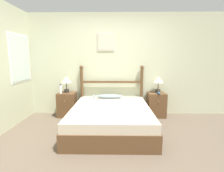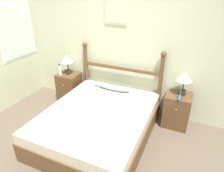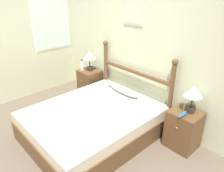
{
  "view_description": "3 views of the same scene",
  "coord_description": "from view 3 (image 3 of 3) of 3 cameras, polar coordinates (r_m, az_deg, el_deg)",
  "views": [
    {
      "loc": [
        0.05,
        -2.75,
        1.45
      ],
      "look_at": [
        -0.0,
        0.98,
        0.85
      ],
      "focal_mm": 28.0,
      "sensor_mm": 36.0,
      "label": 1
    },
    {
      "loc": [
        1.25,
        -1.64,
        2.21
      ],
      "look_at": [
        0.07,
        1.0,
        0.77
      ],
      "focal_mm": 32.0,
      "sensor_mm": 36.0,
      "label": 2
    },
    {
      "loc": [
        2.3,
        -1.08,
        2.24
      ],
      "look_at": [
        0.07,
        1.0,
        0.8
      ],
      "focal_mm": 35.0,
      "sensor_mm": 36.0,
      "label": 3
    }
  ],
  "objects": [
    {
      "name": "ground_plane",
      "position": [
        3.39,
        -13.87,
        -17.12
      ],
      "size": [
        16.0,
        16.0,
        0.0
      ],
      "primitive_type": "plane",
      "color": "brown"
    },
    {
      "name": "wall_back",
      "position": [
        3.76,
        7.61,
        10.13
      ],
      "size": [
        6.4,
        0.08,
        2.55
      ],
      "color": "beige",
      "rests_on": "ground_plane"
    },
    {
      "name": "bed",
      "position": [
        3.53,
        -4.94,
        -9.52
      ],
      "size": [
        1.59,
        1.96,
        0.47
      ],
      "color": "brown",
      "rests_on": "ground_plane"
    },
    {
      "name": "headboard",
      "position": [
        3.88,
        5.82,
        1.77
      ],
      "size": [
        1.61,
        0.1,
        1.27
      ],
      "color": "brown",
      "rests_on": "ground_plane"
    },
    {
      "name": "nightstand_left",
      "position": [
        4.7,
        -5.75,
        0.66
      ],
      "size": [
        0.43,
        0.41,
        0.6
      ],
      "color": "brown",
      "rests_on": "ground_plane"
    },
    {
      "name": "nightstand_right",
      "position": [
        3.43,
        18.12,
        -10.73
      ],
      "size": [
        0.43,
        0.41,
        0.6
      ],
      "color": "brown",
      "rests_on": "ground_plane"
    },
    {
      "name": "table_lamp_left",
      "position": [
        4.5,
        -5.92,
        7.64
      ],
      "size": [
        0.25,
        0.25,
        0.41
      ],
      "color": "#2D2823",
      "rests_on": "nightstand_left"
    },
    {
      "name": "table_lamp_right",
      "position": [
        3.15,
        20.49,
        -1.78
      ],
      "size": [
        0.25,
        0.25,
        0.41
      ],
      "color": "#2D2823",
      "rests_on": "nightstand_right"
    },
    {
      "name": "bottle",
      "position": [
        4.59,
        -7.84,
        5.41
      ],
      "size": [
        0.07,
        0.07,
        0.24
      ],
      "color": "white",
      "rests_on": "nightstand_left"
    },
    {
      "name": "model_boat",
      "position": [
        3.15,
        18.01,
        -7.02
      ],
      "size": [
        0.06,
        0.21,
        0.19
      ],
      "color": "#335684",
      "rests_on": "nightstand_right"
    },
    {
      "name": "fish_pillow",
      "position": [
        3.87,
        2.95,
        -1.24
      ],
      "size": [
        0.71,
        0.16,
        0.1
      ],
      "color": "#8499A3",
      "rests_on": "bed"
    }
  ]
}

